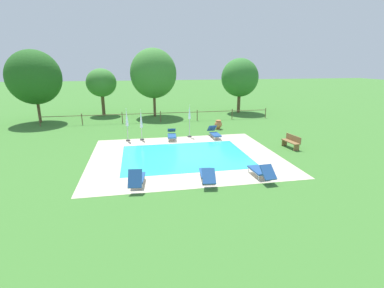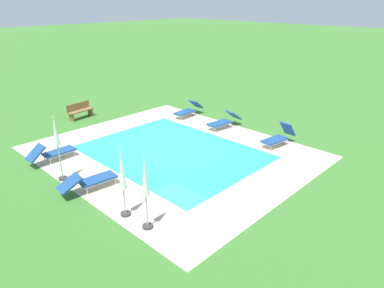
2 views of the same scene
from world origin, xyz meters
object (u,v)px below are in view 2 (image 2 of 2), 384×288
(sun_lounger_north_far, at_px, (90,180))
(wooden_bench_lawn_side, at_px, (80,110))
(patio_umbrella_closed_row_west, at_px, (122,176))
(sun_lounger_north_near_steps, at_px, (53,152))
(sun_lounger_north_mid, at_px, (224,121))
(sun_lounger_south_near_corner, at_px, (188,110))
(sun_lounger_north_end, at_px, (278,137))
(patio_umbrella_closed_row_mid_west, at_px, (57,140))
(patio_umbrella_closed_row_centre, at_px, (145,182))

(sun_lounger_north_far, relative_size, wooden_bench_lawn_side, 1.37)
(sun_lounger_north_far, distance_m, patio_umbrella_closed_row_west, 2.44)
(sun_lounger_north_near_steps, relative_size, sun_lounger_north_mid, 0.97)
(sun_lounger_north_mid, xyz_separation_m, sun_lounger_south_near_corner, (2.71, -0.09, 0.00))
(wooden_bench_lawn_side, bearing_deg, patio_umbrella_closed_row_west, 157.90)
(patio_umbrella_closed_row_west, bearing_deg, sun_lounger_north_near_steps, -2.90)
(wooden_bench_lawn_side, bearing_deg, sun_lounger_north_end, -156.80)
(sun_lounger_north_far, xyz_separation_m, sun_lounger_south_near_corner, (3.39, -8.37, 0.02))
(sun_lounger_north_mid, height_order, sun_lounger_south_near_corner, sun_lounger_south_near_corner)
(sun_lounger_north_mid, xyz_separation_m, patio_umbrella_closed_row_west, (-2.88, 8.37, 1.02))
(wooden_bench_lawn_side, bearing_deg, sun_lounger_south_near_corner, -132.78)
(sun_lounger_south_near_corner, distance_m, patio_umbrella_closed_row_west, 10.20)
(patio_umbrella_closed_row_mid_west, distance_m, wooden_bench_lawn_side, 7.53)
(patio_umbrella_closed_row_west, xyz_separation_m, wooden_bench_lawn_side, (9.76, -3.96, -0.92))
(patio_umbrella_closed_row_centre, bearing_deg, patio_umbrella_closed_row_west, 3.90)
(patio_umbrella_closed_row_west, xyz_separation_m, patio_umbrella_closed_row_centre, (-1.01, -0.07, 0.14))
(sun_lounger_north_end, distance_m, patio_umbrella_closed_row_centre, 8.35)
(sun_lounger_north_end, distance_m, patio_umbrella_closed_row_mid_west, 9.54)
(sun_lounger_north_mid, distance_m, patio_umbrella_closed_row_west, 8.91)
(sun_lounger_north_mid, relative_size, sun_lounger_north_far, 0.97)
(patio_umbrella_closed_row_mid_west, height_order, patio_umbrella_closed_row_centre, patio_umbrella_closed_row_mid_west)
(sun_lounger_north_end, relative_size, wooden_bench_lawn_side, 1.23)
(sun_lounger_north_far, height_order, sun_lounger_south_near_corner, sun_lounger_south_near_corner)
(patio_umbrella_closed_row_centre, bearing_deg, sun_lounger_north_near_steps, -1.84)
(sun_lounger_north_end, xyz_separation_m, sun_lounger_south_near_corner, (6.01, -0.14, -0.02))
(patio_umbrella_closed_row_centre, bearing_deg, sun_lounger_north_far, -0.43)
(sun_lounger_south_near_corner, bearing_deg, patio_umbrella_closed_row_centre, 128.20)
(sun_lounger_north_near_steps, xyz_separation_m, patio_umbrella_closed_row_centre, (-6.46, 0.21, 1.15))
(patio_umbrella_closed_row_centre, bearing_deg, wooden_bench_lawn_side, -19.89)
(sun_lounger_south_near_corner, relative_size, patio_umbrella_closed_row_mid_west, 0.81)
(sun_lounger_north_end, bearing_deg, patio_umbrella_closed_row_centre, 94.14)
(sun_lounger_south_near_corner, bearing_deg, sun_lounger_north_far, 112.06)
(sun_lounger_north_end, relative_size, sun_lounger_south_near_corner, 0.94)
(patio_umbrella_closed_row_west, height_order, wooden_bench_lawn_side, patio_umbrella_closed_row_west)
(sun_lounger_north_mid, height_order, patio_umbrella_closed_row_mid_west, patio_umbrella_closed_row_mid_west)
(sun_lounger_north_far, distance_m, wooden_bench_lawn_side, 8.49)
(sun_lounger_south_near_corner, bearing_deg, wooden_bench_lawn_side, 47.22)
(sun_lounger_north_mid, bearing_deg, wooden_bench_lawn_side, 32.67)
(wooden_bench_lawn_side, bearing_deg, sun_lounger_north_mid, -147.33)
(sun_lounger_north_near_steps, distance_m, patio_umbrella_closed_row_west, 5.55)
(sun_lounger_north_end, height_order, wooden_bench_lawn_side, sun_lounger_north_end)
(sun_lounger_north_end, distance_m, sun_lounger_south_near_corner, 6.01)
(sun_lounger_north_mid, relative_size, patio_umbrella_closed_row_mid_west, 0.83)
(sun_lounger_north_mid, distance_m, sun_lounger_north_far, 8.31)
(patio_umbrella_closed_row_mid_west, bearing_deg, sun_lounger_north_near_steps, -15.92)
(sun_lounger_north_far, relative_size, patio_umbrella_closed_row_west, 0.94)
(sun_lounger_south_near_corner, distance_m, wooden_bench_lawn_side, 6.13)
(sun_lounger_north_end, bearing_deg, sun_lounger_north_mid, -0.87)
(sun_lounger_south_near_corner, height_order, patio_umbrella_closed_row_mid_west, patio_umbrella_closed_row_mid_west)
(patio_umbrella_closed_row_west, distance_m, wooden_bench_lawn_side, 10.58)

